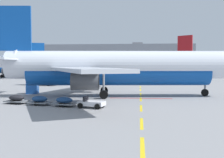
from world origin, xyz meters
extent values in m
cube|color=yellow|center=(18.00, 0.87, 0.00)|extent=(0.24, 4.00, 0.01)
cube|color=yellow|center=(18.00, 6.79, 0.00)|extent=(0.24, 4.00, 0.01)
cube|color=yellow|center=(18.00, 13.97, 0.00)|extent=(0.24, 4.00, 0.01)
cube|color=yellow|center=(18.00, 21.12, 0.00)|extent=(0.24, 4.00, 0.01)
cube|color=yellow|center=(18.00, 26.69, 0.00)|extent=(0.24, 4.00, 0.01)
cube|color=yellow|center=(18.00, 33.57, 0.00)|extent=(0.24, 4.00, 0.01)
cube|color=yellow|center=(18.00, 40.19, 0.00)|extent=(0.24, 4.00, 0.01)
cube|color=yellow|center=(18.00, 47.39, 0.00)|extent=(0.24, 4.00, 0.01)
cube|color=yellow|center=(18.00, 53.84, 0.00)|extent=(0.24, 4.00, 0.01)
cube|color=yellow|center=(18.00, 59.76, 0.00)|extent=(0.24, 4.00, 0.01)
cube|color=yellow|center=(18.00, 65.63, 0.00)|extent=(0.24, 4.00, 0.01)
cube|color=yellow|center=(18.00, 71.93, 0.00)|extent=(0.24, 4.00, 0.01)
cube|color=yellow|center=(18.00, 78.32, 0.00)|extent=(0.24, 4.00, 0.01)
cube|color=yellow|center=(18.00, 84.67, 0.00)|extent=(0.24, 4.00, 0.01)
cube|color=#B21414|center=(18.00, 22.00, 0.00)|extent=(8.00, 0.40, 0.01)
cylinder|color=silver|center=(14.98, 24.01, 4.30)|extent=(30.34, 7.21, 3.80)
cylinder|color=#0F479E|center=(14.98, 24.01, 3.26)|extent=(24.74, 6.27, 3.50)
cone|color=silver|center=(-0.66, 22.21, 4.78)|extent=(4.54, 3.69, 3.23)
cube|color=#192333|center=(28.89, 25.61, 4.97)|extent=(1.91, 3.01, 0.60)
cube|color=#0F479E|center=(1.07, 22.41, 9.20)|extent=(4.41, 0.86, 6.00)
cube|color=silver|center=(0.01, 25.51, 5.06)|extent=(3.91, 6.72, 0.24)
cube|color=silver|center=(0.74, 19.15, 5.06)|extent=(3.91, 6.72, 0.24)
cube|color=#B7BCC6|center=(10.06, 32.00, 3.83)|extent=(8.43, 17.64, 0.36)
cube|color=#B7BCC6|center=(12.00, 15.11, 3.83)|extent=(11.73, 17.39, 0.36)
cylinder|color=#4C4F54|center=(10.26, 29.00, 2.38)|extent=(3.42, 2.45, 2.10)
cylinder|color=black|center=(11.85, 29.19, 2.38)|extent=(0.32, 1.79, 1.79)
cylinder|color=#4C4F54|center=(11.51, 18.08, 2.38)|extent=(3.42, 2.45, 2.10)
cylinder|color=black|center=(13.10, 18.26, 2.38)|extent=(0.32, 1.79, 1.79)
cylinder|color=gray|center=(26.81, 25.37, 1.83)|extent=(0.28, 0.28, 2.67)
cylinder|color=black|center=(26.81, 25.37, 0.50)|extent=(1.02, 0.39, 0.99)
cylinder|color=gray|center=(12.70, 26.36, 1.86)|extent=(0.28, 0.28, 2.61)
cylinder|color=black|center=(12.66, 26.71, 0.55)|extent=(1.13, 0.47, 1.10)
cylinder|color=black|center=(12.74, 26.02, 0.55)|extent=(1.13, 0.47, 1.10)
cylinder|color=gray|center=(13.29, 21.20, 1.86)|extent=(0.28, 0.28, 2.61)
cylinder|color=black|center=(13.25, 21.55, 0.55)|extent=(1.13, 0.47, 1.10)
cylinder|color=black|center=(13.33, 20.85, 0.55)|extent=(1.13, 0.47, 1.10)
cylinder|color=white|center=(19.22, 77.02, 4.47)|extent=(27.39, 22.03, 3.95)
cylinder|color=maroon|center=(19.22, 77.02, 3.39)|extent=(22.54, 18.26, 3.64)
cone|color=white|center=(6.72, 86.45, 4.47)|extent=(5.24, 5.29, 3.88)
cone|color=white|center=(32.30, 67.14, 4.97)|extent=(5.51, 5.32, 3.36)
cube|color=#192333|center=(7.59, 85.79, 5.17)|extent=(3.12, 3.37, 0.62)
cube|color=maroon|center=(30.85, 68.24, 9.57)|extent=(3.88, 3.06, 6.24)
cube|color=white|center=(29.43, 65.14, 5.27)|extent=(6.67, 7.32, 0.25)
cube|color=white|center=(33.44, 70.46, 5.27)|extent=(6.67, 7.32, 0.25)
cube|color=#B7BCC6|center=(17.19, 67.46, 3.98)|extent=(17.49, 13.97, 0.37)
cube|color=#B7BCC6|center=(27.85, 81.59, 3.98)|extent=(10.15, 18.37, 0.37)
cylinder|color=#4C4F54|center=(19.20, 69.86, 2.47)|extent=(3.97, 3.75, 2.19)
cylinder|color=black|center=(17.87, 70.87, 2.47)|extent=(1.22, 1.56, 1.86)
cylinder|color=#4C4F54|center=(26.10, 79.00, 2.47)|extent=(3.97, 3.75, 2.19)
cylinder|color=black|center=(24.77, 80.00, 2.47)|extent=(1.22, 1.56, 1.86)
cylinder|color=gray|center=(9.34, 84.48, 1.90)|extent=(0.29, 0.29, 2.77)
cylinder|color=black|center=(9.34, 84.48, 0.52)|extent=(1.00, 0.85, 1.03)
cylinder|color=gray|center=(19.25, 73.60, 1.93)|extent=(0.29, 0.29, 2.72)
cylinder|color=black|center=(19.03, 73.31, 0.57)|extent=(1.13, 0.98, 1.14)
cylinder|color=black|center=(19.47, 73.89, 0.57)|extent=(1.13, 0.98, 1.14)
cylinder|color=gray|center=(22.51, 77.92, 1.93)|extent=(0.29, 0.29, 2.72)
cylinder|color=black|center=(22.29, 77.63, 0.57)|extent=(1.13, 0.98, 1.14)
cylinder|color=black|center=(22.73, 78.21, 0.57)|extent=(1.13, 0.98, 1.14)
cone|color=silver|center=(-15.43, 79.55, 4.60)|extent=(4.90, 4.37, 3.11)
cube|color=#0F479E|center=(-17.00, 78.94, 8.86)|extent=(4.08, 1.86, 5.78)
cube|color=silver|center=(-15.25, 76.32, 4.87)|extent=(5.11, 6.86, 0.23)
cube|color=silver|center=(-17.49, 82.06, 4.87)|extent=(5.11, 6.86, 0.23)
cube|color=#B7BCC6|center=(-23.03, 67.81, 3.68)|extent=(5.19, 16.53, 0.35)
cube|color=#B7BCC6|center=(-28.97, 83.07, 3.68)|extent=(14.16, 15.45, 0.35)
cylinder|color=#4C4F54|center=(-23.94, 70.55, 2.29)|extent=(3.61, 3.00, 2.02)
cylinder|color=black|center=(-25.38, 70.00, 2.29)|extent=(0.73, 1.64, 1.72)
cylinder|color=#4C4F54|center=(-27.79, 80.43, 2.29)|extent=(3.61, 3.00, 2.02)
cylinder|color=black|center=(-29.22, 79.87, 2.29)|extent=(0.73, 1.64, 1.72)
cylinder|color=gray|center=(-26.87, 72.42, 1.79)|extent=(0.27, 0.27, 2.51)
cylinder|color=black|center=(-26.74, 72.10, 0.53)|extent=(1.11, 0.70, 1.06)
cylinder|color=black|center=(-26.99, 72.73, 0.53)|extent=(1.11, 0.70, 1.06)
cylinder|color=gray|center=(-28.68, 77.08, 1.79)|extent=(0.27, 0.27, 2.51)
cylinder|color=black|center=(-28.56, 76.77, 0.53)|extent=(1.11, 0.70, 1.06)
cylinder|color=black|center=(-28.80, 77.40, 0.53)|extent=(1.11, 0.70, 1.06)
cube|color=black|center=(-2.37, 42.54, 0.74)|extent=(7.40, 4.47, 0.60)
cube|color=#194799|center=(-0.18, 41.82, 1.59)|extent=(2.98, 2.93, 1.10)
cube|color=#192333|center=(0.91, 41.46, 1.69)|extent=(0.66, 1.84, 0.64)
cube|color=#B7BCC6|center=(-3.30, 42.85, 2.09)|extent=(5.27, 3.77, 2.10)
cylinder|color=black|center=(0.13, 42.98, 0.48)|extent=(1.00, 0.57, 0.96)
cylinder|color=black|center=(-0.62, 40.70, 0.48)|extent=(1.00, 0.57, 0.96)
cylinder|color=black|center=(-4.12, 44.39, 0.48)|extent=(1.00, 0.57, 0.96)
cylinder|color=black|center=(-4.87, 42.11, 0.48)|extent=(1.00, 0.57, 0.96)
cube|color=silver|center=(13.06, 13.65, 0.46)|extent=(2.86, 1.97, 0.44)
cube|color=black|center=(12.42, 13.80, 0.86)|extent=(0.38, 1.12, 0.56)
cylinder|color=black|center=(14.11, 14.12, 0.28)|extent=(0.59, 0.31, 0.56)
cylinder|color=black|center=(13.78, 12.76, 0.28)|extent=(0.59, 0.31, 0.56)
cylinder|color=black|center=(12.34, 14.55, 0.28)|extent=(0.59, 0.31, 0.56)
cylinder|color=black|center=(12.01, 13.19, 0.28)|extent=(0.59, 0.31, 0.56)
cube|color=slate|center=(10.04, 14.38, 0.28)|extent=(2.69, 2.02, 0.12)
ellipsoid|color=navy|center=(10.04, 14.38, 0.66)|extent=(2.06, 1.60, 0.64)
cylinder|color=black|center=(10.20, 15.04, 0.22)|extent=(0.46, 0.24, 0.44)
cylinder|color=black|center=(9.88, 13.72, 0.22)|extent=(0.46, 0.24, 0.44)
cube|color=slate|center=(7.13, 15.09, 0.28)|extent=(2.69, 2.02, 0.12)
ellipsoid|color=navy|center=(7.13, 15.09, 0.66)|extent=(2.06, 1.60, 0.64)
cylinder|color=black|center=(7.29, 15.74, 0.22)|extent=(0.46, 0.24, 0.44)
cylinder|color=black|center=(6.97, 14.43, 0.22)|extent=(0.46, 0.24, 0.44)
cube|color=slate|center=(4.21, 15.79, 0.28)|extent=(2.69, 2.02, 0.12)
ellipsoid|color=black|center=(4.21, 15.79, 0.66)|extent=(2.06, 1.60, 0.64)
cylinder|color=black|center=(4.37, 16.45, 0.22)|extent=(0.46, 0.24, 0.44)
cylinder|color=black|center=(4.05, 15.14, 0.22)|extent=(0.46, 0.24, 0.44)
cube|color=#194C9E|center=(1.92, 26.16, 0.80)|extent=(1.81, 1.78, 1.60)
cube|color=silver|center=(1.92, 26.16, 0.80)|extent=(1.61, 0.28, 1.36)
cube|color=gray|center=(2.91, 153.95, 7.93)|extent=(91.00, 24.47, 15.85)
cube|color=#192333|center=(2.91, 141.66, 8.72)|extent=(83.72, 0.12, 5.71)
cube|color=gray|center=(16.56, 153.95, 16.65)|extent=(6.00, 5.00, 1.60)
camera|label=1|loc=(17.83, -13.55, 4.37)|focal=44.32mm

